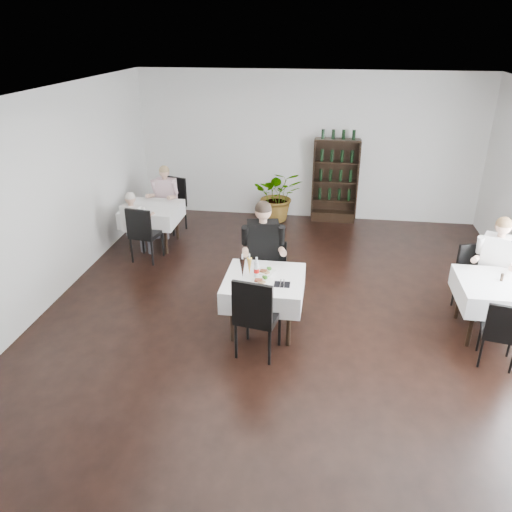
{
  "coord_description": "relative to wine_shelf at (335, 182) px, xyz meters",
  "views": [
    {
      "loc": [
        0.44,
        -5.75,
        3.77
      ],
      "look_at": [
        -0.44,
        0.2,
        0.98
      ],
      "focal_mm": 35.0,
      "sensor_mm": 36.0,
      "label": 1
    }
  ],
  "objects": [
    {
      "name": "left_chair_near",
      "position": [
        -3.23,
        -2.52,
        -0.28
      ],
      "size": [
        0.52,
        0.52,
        1.0
      ],
      "color": "black",
      "rests_on": "ground"
    },
    {
      "name": "pilsner_lager",
      "position": [
        -1.1,
        -4.26,
        0.05
      ],
      "size": [
        0.07,
        0.07,
        0.3
      ],
      "color": "gold",
      "rests_on": "main_table"
    },
    {
      "name": "diner_right_far",
      "position": [
        2.19,
        -3.48,
        -0.0
      ],
      "size": [
        0.65,
        0.68,
        1.45
      ],
      "color": "#44444C",
      "rests_on": "ground"
    },
    {
      "name": "left_table",
      "position": [
        -3.3,
        -1.81,
        -0.23
      ],
      "size": [
        0.98,
        0.98,
        0.77
      ],
      "color": "black",
      "rests_on": "ground"
    },
    {
      "name": "potted_tree",
      "position": [
        -1.16,
        -0.13,
        -0.3
      ],
      "size": [
        1.08,
        0.97,
        1.1
      ],
      "primitive_type": "imported",
      "rotation": [
        0.0,
        0.0,
        0.12
      ],
      "color": "#2A581E",
      "rests_on": "ground"
    },
    {
      "name": "diner_left_near",
      "position": [
        -3.41,
        -2.38,
        -0.13
      ],
      "size": [
        0.52,
        0.56,
        1.23
      ],
      "color": "#44444C",
      "rests_on": "ground"
    },
    {
      "name": "main_table",
      "position": [
        -0.9,
        -4.31,
        -0.23
      ],
      "size": [
        1.03,
        1.03,
        0.77
      ],
      "color": "black",
      "rests_on": "ground"
    },
    {
      "name": "plate_far",
      "position": [
        -0.9,
        -4.16,
        -0.06
      ],
      "size": [
        0.27,
        0.27,
        0.07
      ],
      "color": "white",
      "rests_on": "main_table"
    },
    {
      "name": "napkin_cutlery",
      "position": [
        -0.65,
        -4.48,
        -0.07
      ],
      "size": [
        0.2,
        0.22,
        0.02
      ],
      "color": "black",
      "rests_on": "main_table"
    },
    {
      "name": "coke_bottle",
      "position": [
        -1.0,
        -4.32,
        0.04
      ],
      "size": [
        0.07,
        0.07,
        0.29
      ],
      "color": "silver",
      "rests_on": "main_table"
    },
    {
      "name": "wine_shelf",
      "position": [
        0.0,
        0.0,
        0.0
      ],
      "size": [
        0.9,
        0.28,
        1.75
      ],
      "color": "black",
      "rests_on": "ground"
    },
    {
      "name": "diner_left_far",
      "position": [
        -3.25,
        -1.21,
        -0.06
      ],
      "size": [
        0.53,
        0.54,
        1.36
      ],
      "color": "#44444C",
      "rests_on": "ground"
    },
    {
      "name": "right_chair_near",
      "position": [
        1.98,
        -4.73,
        -0.34
      ],
      "size": [
        0.48,
        0.48,
        0.88
      ],
      "color": "black",
      "rests_on": "ground"
    },
    {
      "name": "plate_near",
      "position": [
        -0.92,
        -4.44,
        -0.06
      ],
      "size": [
        0.29,
        0.29,
        0.07
      ],
      "color": "white",
      "rests_on": "main_table"
    },
    {
      "name": "pilsner_dark",
      "position": [
        -1.18,
        -4.35,
        0.06
      ],
      "size": [
        0.08,
        0.08,
        0.33
      ],
      "color": "black",
      "rests_on": "main_table"
    },
    {
      "name": "main_chair_far",
      "position": [
        -0.91,
        -3.59,
        -0.31
      ],
      "size": [
        0.48,
        0.48,
        0.94
      ],
      "color": "black",
      "rests_on": "ground"
    },
    {
      "name": "pepper_mill",
      "position": [
        2.14,
        -3.96,
        -0.03
      ],
      "size": [
        0.04,
        0.04,
        0.1
      ],
      "primitive_type": "cylinder",
      "rotation": [
        0.0,
        0.0,
        -0.05
      ],
      "color": "black",
      "rests_on": "right_table"
    },
    {
      "name": "left_chair_far",
      "position": [
        -3.18,
        -0.97,
        -0.25
      ],
      "size": [
        0.62,
        0.62,
        1.05
      ],
      "color": "black",
      "rests_on": "ground"
    },
    {
      "name": "room_shell",
      "position": [
        -0.6,
        -4.31,
        0.65
      ],
      "size": [
        9.0,
        9.0,
        9.0
      ],
      "color": "black",
      "rests_on": "ground"
    },
    {
      "name": "diner_main",
      "position": [
        -0.99,
        -3.73,
        0.08
      ],
      "size": [
        0.65,
        0.68,
        1.6
      ],
      "color": "#44444C",
      "rests_on": "ground"
    },
    {
      "name": "right_chair_far",
      "position": [
        1.99,
        -3.36,
        -0.29
      ],
      "size": [
        0.57,
        0.57,
        0.97
      ],
      "color": "black",
      "rests_on": "ground"
    },
    {
      "name": "main_chair_near",
      "position": [
        -0.92,
        -4.96,
        -0.23
      ],
      "size": [
        0.58,
        0.58,
        1.09
      ],
      "color": "black",
      "rests_on": "ground"
    },
    {
      "name": "right_table",
      "position": [
        2.1,
        -4.01,
        -0.23
      ],
      "size": [
        0.98,
        0.98,
        0.77
      ],
      "color": "black",
      "rests_on": "ground"
    }
  ]
}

